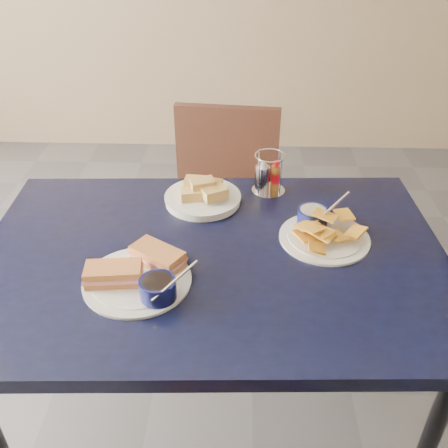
{
  "coord_description": "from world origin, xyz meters",
  "views": [
    {
      "loc": [
        -0.06,
        -0.91,
        1.58
      ],
      "look_at": [
        -0.1,
        0.22,
        0.82
      ],
      "focal_mm": 40.0,
      "sensor_mm": 36.0,
      "label": 1
    }
  ],
  "objects_px": {
    "sandwich_plate": "(141,274)",
    "plantain_plate": "(320,229)",
    "condiment_caddy": "(268,176)",
    "bread_basket": "(203,195)",
    "chair_far": "(222,203)",
    "dining_table": "(213,270)"
  },
  "relations": [
    {
      "from": "sandwich_plate",
      "to": "plantain_plate",
      "type": "xyz_separation_m",
      "value": [
        0.48,
        0.22,
        -0.0
      ]
    },
    {
      "from": "sandwich_plate",
      "to": "condiment_caddy",
      "type": "bearing_deg",
      "value": 54.71
    },
    {
      "from": "sandwich_plate",
      "to": "condiment_caddy",
      "type": "xyz_separation_m",
      "value": [
        0.34,
        0.48,
        0.03
      ]
    },
    {
      "from": "condiment_caddy",
      "to": "bread_basket",
      "type": "bearing_deg",
      "value": -159.49
    },
    {
      "from": "sandwich_plate",
      "to": "chair_far",
      "type": "bearing_deg",
      "value": 77.6
    },
    {
      "from": "dining_table",
      "to": "sandwich_plate",
      "type": "height_order",
      "value": "sandwich_plate"
    },
    {
      "from": "chair_far",
      "to": "bread_basket",
      "type": "height_order",
      "value": "chair_far"
    },
    {
      "from": "sandwich_plate",
      "to": "dining_table",
      "type": "bearing_deg",
      "value": 36.28
    },
    {
      "from": "chair_far",
      "to": "sandwich_plate",
      "type": "distance_m",
      "value": 0.85
    },
    {
      "from": "plantain_plate",
      "to": "condiment_caddy",
      "type": "distance_m",
      "value": 0.29
    },
    {
      "from": "condiment_caddy",
      "to": "chair_far",
      "type": "bearing_deg",
      "value": 117.25
    },
    {
      "from": "chair_far",
      "to": "dining_table",
      "type": "bearing_deg",
      "value": -89.91
    },
    {
      "from": "plantain_plate",
      "to": "chair_far",
      "type": "bearing_deg",
      "value": 118.37
    },
    {
      "from": "dining_table",
      "to": "sandwich_plate",
      "type": "distance_m",
      "value": 0.23
    },
    {
      "from": "dining_table",
      "to": "chair_far",
      "type": "height_order",
      "value": "chair_far"
    },
    {
      "from": "chair_far",
      "to": "bread_basket",
      "type": "distance_m",
      "value": 0.48
    },
    {
      "from": "chair_far",
      "to": "condiment_caddy",
      "type": "distance_m",
      "value": 0.46
    },
    {
      "from": "chair_far",
      "to": "bread_basket",
      "type": "xyz_separation_m",
      "value": [
        -0.04,
        -0.39,
        0.27
      ]
    },
    {
      "from": "dining_table",
      "to": "condiment_caddy",
      "type": "xyz_separation_m",
      "value": [
        0.16,
        0.35,
        0.12
      ]
    },
    {
      "from": "plantain_plate",
      "to": "bread_basket",
      "type": "height_order",
      "value": "plantain_plate"
    },
    {
      "from": "bread_basket",
      "to": "chair_far",
      "type": "bearing_deg",
      "value": 83.56
    },
    {
      "from": "sandwich_plate",
      "to": "plantain_plate",
      "type": "distance_m",
      "value": 0.53
    }
  ]
}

